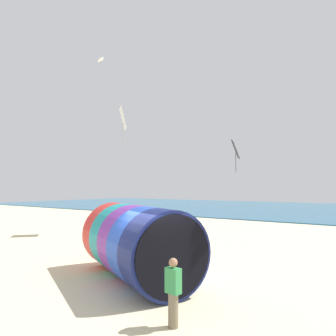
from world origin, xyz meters
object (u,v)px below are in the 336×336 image
(giant_inflatable_tube, at_px, (137,242))
(kite_black_diamond, at_px, (236,150))
(kite_handler, at_px, (173,292))
(kite_white_diamond, at_px, (123,118))
(kite_white_parafoil, at_px, (101,60))

(giant_inflatable_tube, distance_m, kite_black_diamond, 14.13)
(kite_handler, height_order, kite_white_diamond, kite_white_diamond)
(kite_handler, distance_m, kite_white_parafoil, 14.31)
(kite_handler, bearing_deg, giant_inflatable_tube, 143.18)
(kite_white_parafoil, bearing_deg, kite_white_diamond, 118.29)
(kite_handler, bearing_deg, kite_black_diamond, 106.39)
(kite_handler, distance_m, kite_black_diamond, 17.03)
(giant_inflatable_tube, height_order, kite_handler, giant_inflatable_tube)
(giant_inflatable_tube, distance_m, kite_white_parafoil, 11.39)
(kite_handler, height_order, kite_black_diamond, kite_black_diamond)
(kite_white_parafoil, xyz_separation_m, kite_white_diamond, (-2.41, 4.48, -2.25))
(kite_black_diamond, xyz_separation_m, kite_white_parafoil, (-4.17, -9.89, 4.49))
(kite_black_diamond, distance_m, kite_white_parafoil, 11.64)
(kite_black_diamond, distance_m, kite_white_diamond, 8.81)
(kite_handler, relative_size, kite_black_diamond, 0.65)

